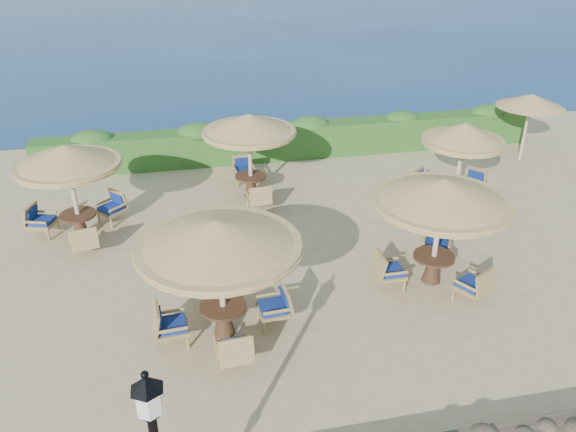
{
  "coord_description": "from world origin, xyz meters",
  "views": [
    {
      "loc": [
        -4.23,
        -11.51,
        7.62
      ],
      "look_at": [
        -1.76,
        0.23,
        1.3
      ],
      "focal_mm": 35.0,
      "sensor_mm": 36.0,
      "label": 1
    }
  ],
  "objects": [
    {
      "name": "ground",
      "position": [
        0.0,
        0.0,
        0.0
      ],
      "size": [
        120.0,
        120.0,
        0.0
      ],
      "primitive_type": "plane",
      "color": "tan",
      "rests_on": "ground"
    },
    {
      "name": "hedge",
      "position": [
        0.0,
        7.2,
        0.6
      ],
      "size": [
        18.0,
        0.9,
        1.2
      ],
      "primitive_type": "cube",
      "color": "#225019",
      "rests_on": "ground"
    },
    {
      "name": "extra_parasol",
      "position": [
        7.8,
        5.2,
        2.17
      ],
      "size": [
        2.3,
        2.3,
        2.41
      ],
      "color": "#CAB18E",
      "rests_on": "ground"
    },
    {
      "name": "cafe_set_0",
      "position": [
        -3.62,
        -2.21,
        1.93
      ],
      "size": [
        3.28,
        3.28,
        2.65
      ],
      "color": "#CAB18E",
      "rests_on": "ground"
    },
    {
      "name": "cafe_set_1",
      "position": [
        1.4,
        -1.31,
        1.98
      ],
      "size": [
        3.15,
        3.15,
        2.65
      ],
      "color": "#CAB18E",
      "rests_on": "ground"
    },
    {
      "name": "cafe_set_2",
      "position": [
        -7.0,
        2.62,
        1.89
      ],
      "size": [
        2.79,
        2.79,
        2.65
      ],
      "color": "#CAB18E",
      "rests_on": "ground"
    },
    {
      "name": "cafe_set_3",
      "position": [
        -2.11,
        4.19,
        2.01
      ],
      "size": [
        2.82,
        2.84,
        2.65
      ],
      "color": "#CAB18E",
      "rests_on": "ground"
    },
    {
      "name": "cafe_set_4",
      "position": [
        3.7,
        2.15,
        1.68
      ],
      "size": [
        2.69,
        2.69,
        2.65
      ],
      "color": "#CAB18E",
      "rests_on": "ground"
    }
  ]
}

